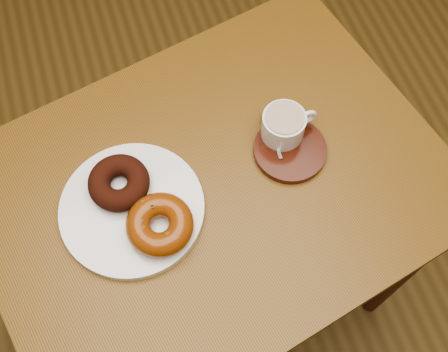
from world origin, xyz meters
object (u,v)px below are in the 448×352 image
object	(u,v)px
donut_plate	(132,209)
cafe_table	(215,210)
coffee_cup	(284,125)
saucer	(290,150)

from	to	relation	value
donut_plate	cafe_table	bearing A→B (deg)	2.12
donut_plate	coffee_cup	size ratio (longest dim) A/B	2.41
saucer	coffee_cup	xyz separation A→B (m)	(-0.00, 0.04, 0.04)
cafe_table	coffee_cup	world-z (taller)	coffee_cup
saucer	coffee_cup	size ratio (longest dim) A/B	1.28
saucer	coffee_cup	distance (m)	0.05
saucer	coffee_cup	bearing A→B (deg)	92.82
donut_plate	coffee_cup	xyz separation A→B (m)	(0.30, 0.06, 0.03)
cafe_table	saucer	xyz separation A→B (m)	(0.15, 0.02, 0.13)
coffee_cup	donut_plate	bearing A→B (deg)	-170.74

